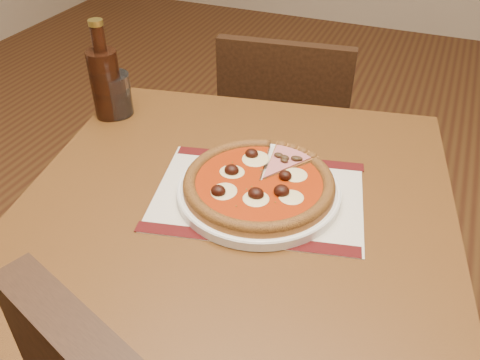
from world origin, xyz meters
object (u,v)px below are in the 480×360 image
at_px(table, 236,239).
at_px(plate, 259,191).
at_px(pizza, 259,183).
at_px(bottle, 105,81).
at_px(chair_far, 286,136).
at_px(water_glass, 114,95).

height_order(table, plate, plate).
distance_m(pizza, bottle, 0.46).
xyz_separation_m(plate, bottle, (-0.43, 0.15, 0.08)).
height_order(pizza, bottle, bottle).
xyz_separation_m(table, chair_far, (-0.12, 0.69, -0.18)).
bearing_deg(chair_far, bottle, 53.51).
xyz_separation_m(table, pizza, (0.04, 0.02, 0.13)).
relative_size(plate, bottle, 1.33).
distance_m(plate, water_glass, 0.46).
bearing_deg(pizza, water_glass, 158.56).
height_order(table, bottle, bottle).
relative_size(water_glass, bottle, 0.43).
height_order(water_glass, bottle, bottle).
bearing_deg(bottle, chair_far, 61.21).
bearing_deg(chair_far, table, 91.87).
relative_size(chair_far, water_glass, 8.32).
bearing_deg(table, plate, 35.12).
height_order(table, chair_far, chair_far).
bearing_deg(water_glass, plate, -21.41).
height_order(plate, bottle, bottle).
distance_m(table, pizza, 0.14).
relative_size(table, plate, 3.06).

